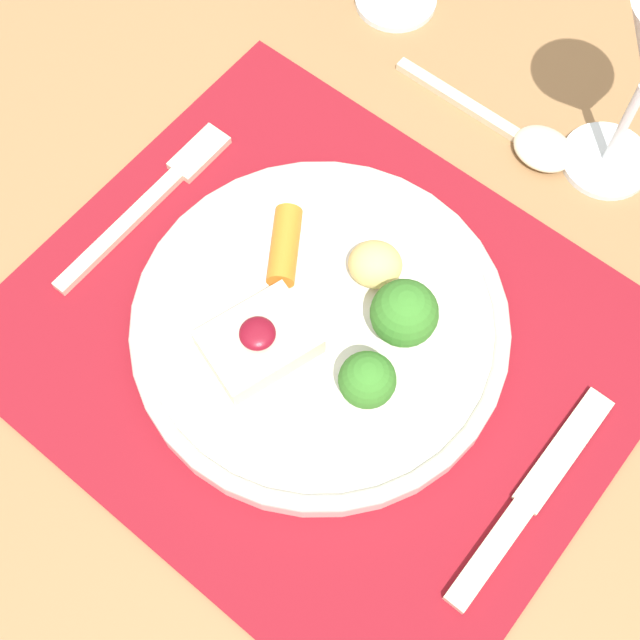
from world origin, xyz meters
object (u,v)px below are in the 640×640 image
(knife, at_px, (521,510))
(spoon, at_px, (525,138))
(dinner_plate, at_px, (323,324))
(fork, at_px, (155,196))

(knife, height_order, spoon, spoon)
(dinner_plate, height_order, spoon, dinner_plate)
(knife, distance_m, spoon, 0.31)
(dinner_plate, xyz_separation_m, fork, (-0.18, 0.01, -0.01))
(dinner_plate, relative_size, spoon, 1.63)
(dinner_plate, xyz_separation_m, spoon, (0.02, 0.24, -0.01))
(dinner_plate, distance_m, knife, 0.19)
(dinner_plate, distance_m, spoon, 0.24)
(dinner_plate, xyz_separation_m, knife, (0.19, -0.02, -0.01))
(fork, distance_m, spoon, 0.30)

